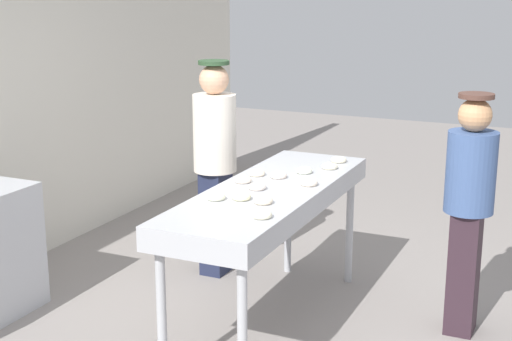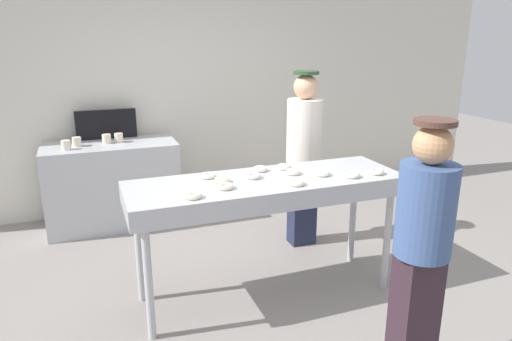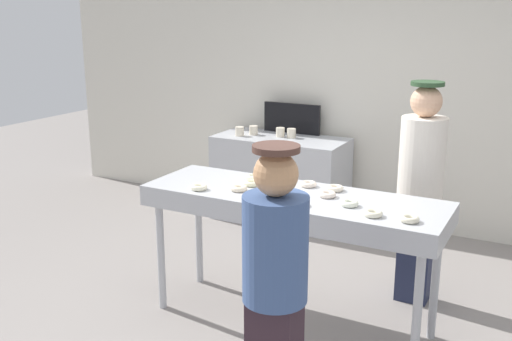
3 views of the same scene
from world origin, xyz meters
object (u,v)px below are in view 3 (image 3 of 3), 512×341
object	(u,v)px
sugar_donut_5	(199,187)
worker_baker	(420,181)
sugar_donut_4	(252,183)
paper_cup_1	(240,131)
sugar_donut_2	(410,219)
paper_cup_2	(280,132)
sugar_donut_10	(239,188)
sugar_donut_8	(373,213)
customer_waiting	(275,289)
sugar_donut_6	(284,187)
sugar_donut_3	(308,184)
sugar_donut_9	(327,194)
prep_counter	(280,179)
paper_cup_0	(254,130)
menu_display	(292,118)
fryer_conveyor	(292,205)
sugar_donut_0	(299,203)
sugar_donut_7	(335,188)
sugar_donut_1	(253,177)
sugar_donut_11	(349,203)
paper_cup_3	(291,133)

from	to	relation	value
sugar_donut_5	worker_baker	world-z (taller)	worker_baker
sugar_donut_4	paper_cup_1	xyz separation A→B (m)	(-1.08, 1.74, -0.04)
sugar_donut_2	paper_cup_2	bearing A→B (deg)	131.27
sugar_donut_10	paper_cup_1	size ratio (longest dim) A/B	1.22
sugar_donut_5	sugar_donut_8	world-z (taller)	same
paper_cup_1	paper_cup_2	bearing A→B (deg)	21.81
sugar_donut_2	worker_baker	size ratio (longest dim) A/B	0.07
paper_cup_2	sugar_donut_5	bearing A→B (deg)	-79.12
sugar_donut_10	customer_waiting	xyz separation A→B (m)	(0.80, -1.07, -0.10)
sugar_donut_2	sugar_donut_6	bearing A→B (deg)	165.74
sugar_donut_3	customer_waiting	xyz separation A→B (m)	(0.42, -1.39, -0.10)
sugar_donut_9	prep_counter	world-z (taller)	sugar_donut_9
paper_cup_0	paper_cup_2	size ratio (longest dim) A/B	1.00
sugar_donut_9	menu_display	bearing A→B (deg)	120.14
sugar_donut_6	sugar_donut_8	size ratio (longest dim) A/B	1.00
fryer_conveyor	prep_counter	bearing A→B (deg)	117.75
sugar_donut_0	sugar_donut_10	size ratio (longest dim) A/B	1.00
fryer_conveyor	sugar_donut_7	world-z (taller)	sugar_donut_7
sugar_donut_1	sugar_donut_11	xyz separation A→B (m)	(0.83, -0.25, 0.00)
sugar_donut_0	sugar_donut_10	world-z (taller)	same
sugar_donut_7	sugar_donut_8	distance (m)	0.55
paper_cup_0	fryer_conveyor	bearing A→B (deg)	-55.25
sugar_donut_8	customer_waiting	bearing A→B (deg)	-99.64
sugar_donut_5	paper_cup_2	bearing A→B (deg)	100.88
sugar_donut_6	customer_waiting	size ratio (longest dim) A/B	0.07
sugar_donut_5	sugar_donut_2	bearing A→B (deg)	1.40
worker_baker	sugar_donut_0	bearing A→B (deg)	57.18
sugar_donut_11	sugar_donut_9	bearing A→B (deg)	150.07
sugar_donut_9	customer_waiting	world-z (taller)	customer_waiting
sugar_donut_9	sugar_donut_10	distance (m)	0.61
customer_waiting	paper_cup_0	bearing A→B (deg)	132.68
customer_waiting	sugar_donut_11	bearing A→B (deg)	103.99
sugar_donut_3	sugar_donut_6	world-z (taller)	same
sugar_donut_8	paper_cup_2	xyz separation A→B (m)	(-1.64, 2.13, -0.04)
sugar_donut_11	sugar_donut_8	bearing A→B (deg)	-32.02
sugar_donut_1	prep_counter	bearing A→B (deg)	109.26
sugar_donut_2	customer_waiting	distance (m)	1.08
prep_counter	paper_cup_1	xyz separation A→B (m)	(-0.41, -0.13, 0.50)
sugar_donut_1	sugar_donut_4	xyz separation A→B (m)	(0.07, -0.14, 0.00)
sugar_donut_5	paper_cup_3	world-z (taller)	sugar_donut_5
paper_cup_2	fryer_conveyor	bearing A→B (deg)	-62.14
sugar_donut_6	prep_counter	xyz separation A→B (m)	(-0.92, 1.85, -0.53)
sugar_donut_0	sugar_donut_2	bearing A→B (deg)	2.44
customer_waiting	worker_baker	bearing A→B (deg)	95.99
sugar_donut_10	fryer_conveyor	bearing A→B (deg)	17.65
paper_cup_0	prep_counter	bearing A→B (deg)	1.34
paper_cup_0	paper_cup_2	xyz separation A→B (m)	(0.29, 0.04, 0.00)
sugar_donut_9	sugar_donut_0	bearing A→B (deg)	-109.86
sugar_donut_3	sugar_donut_11	bearing A→B (deg)	-34.62
sugar_donut_0	sugar_donut_11	world-z (taller)	same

